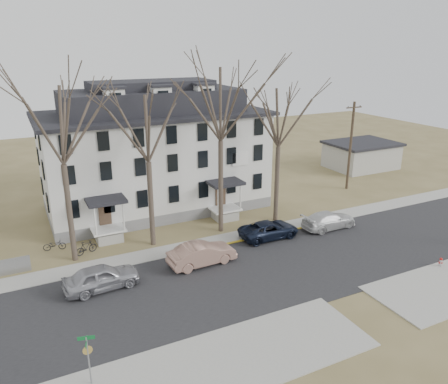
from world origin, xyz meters
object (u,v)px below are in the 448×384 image
tree_far_left (58,120)px  car_navy (269,230)px  bicycle_left (55,245)px  fire_hydrant (441,262)px  tree_mid_right (280,114)px  tree_center (221,99)px  utility_pole_far (351,145)px  boarding_house (155,153)px  tree_mid_left (146,124)px  car_tan (202,254)px  car_white (329,220)px  car_silver (102,278)px  street_sign (88,353)px  bicycle_right (86,248)px

tree_far_left → car_navy: bearing=-11.6°
bicycle_left → fire_hydrant: 28.67m
tree_mid_right → bicycle_left: 20.91m
tree_center → utility_pole_far: size_ratio=1.55×
boarding_house → tree_mid_left: 9.66m
car_navy → bicycle_left: size_ratio=3.00×
tree_far_left → fire_hydrant: size_ratio=18.94×
tree_mid_right → car_tan: 13.72m
tree_mid_right → car_white: 10.08m
bicycle_left → car_silver: bearing=-154.2°
boarding_house → fire_hydrant: boarding_house is taller
tree_mid_left → bicycle_left: 11.85m
tree_center → fire_hydrant: tree_center is taller
tree_far_left → bicycle_left: 10.23m
car_silver → car_navy: car_silver is taller
boarding_house → car_white: size_ratio=4.14×
tree_mid_left → tree_mid_right: 11.50m
bicycle_left → car_navy: bearing=-98.8°
tree_far_left → street_sign: 15.93m
tree_far_left → car_tan: (8.14, -4.85, -9.52)m
car_silver → car_tan: bearing=-92.6°
car_tan → street_sign: street_sign is taller
utility_pole_far → car_silver: 30.26m
car_silver → bicycle_right: size_ratio=2.84×
tree_mid_left → tree_mid_right: (11.50, 0.00, 0.00)m
car_tan → bicycle_left: car_tan is taller
car_tan → fire_hydrant: size_ratio=6.86×
car_tan → car_navy: (6.76, 1.78, -0.12)m
boarding_house → tree_center: bearing=-69.8°
tree_far_left → utility_pole_far: bearing=8.1°
tree_mid_right → utility_pole_far: 13.55m
tree_mid_right → tree_far_left: bearing=180.0°
car_white → car_navy: bearing=82.8°
car_navy → bicycle_right: bearing=76.2°
boarding_house → tree_mid_left: tree_mid_left is taller
car_white → street_sign: 23.90m
utility_pole_far → bicycle_left: 31.04m
tree_center → car_silver: bearing=-155.4°
car_white → bicycle_left: size_ratio=3.00×
tree_center → tree_mid_right: tree_center is taller
tree_center → car_navy: tree_center is taller
boarding_house → tree_mid_right: bearing=-43.8°
boarding_house → tree_center: 10.39m
car_navy → street_sign: (-16.13, -10.30, 1.08)m
tree_far_left → street_sign: bearing=-95.3°
bicycle_left → bicycle_right: (2.10, -1.73, 0.07)m
car_white → bicycle_right: bearing=76.7°
bicycle_left → car_white: bearing=-95.7°
boarding_house → car_navy: 13.51m
car_tan → bicycle_right: size_ratio=2.92×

